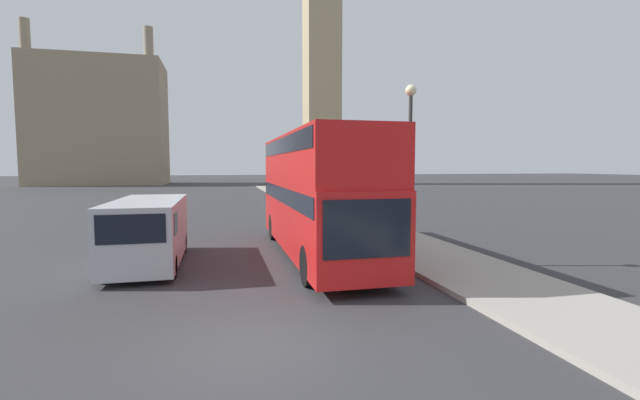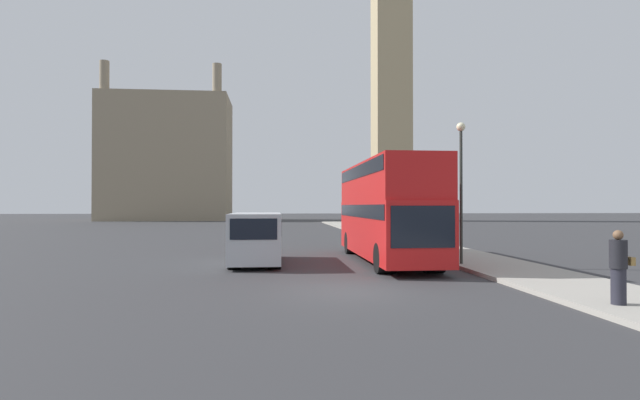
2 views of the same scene
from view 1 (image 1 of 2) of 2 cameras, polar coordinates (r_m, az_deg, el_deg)
The scene contains 6 objects.
ground_plane at distance 8.47m, azimuth -7.78°, elevation -18.54°, with size 300.00×300.00×0.00m, color #333335.
sidewalk_strip at distance 11.26m, azimuth 29.98°, elevation -12.81°, with size 3.51×120.00×0.15m.
building_block_distant at distance 85.83m, azimuth -27.20°, elevation 9.11°, with size 21.45×12.79×26.35m.
red_double_decker_bus at distance 15.64m, azimuth -0.46°, elevation 1.45°, with size 2.58×11.08×4.41m.
white_van at distance 15.29m, azimuth -21.95°, elevation -3.79°, with size 2.12×5.77×2.19m.
street_lamp at distance 14.33m, azimuth 11.91°, elevation 6.97°, with size 0.36×0.36×5.78m.
Camera 1 is at (-0.72, -7.76, 3.32)m, focal length 24.00 mm.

